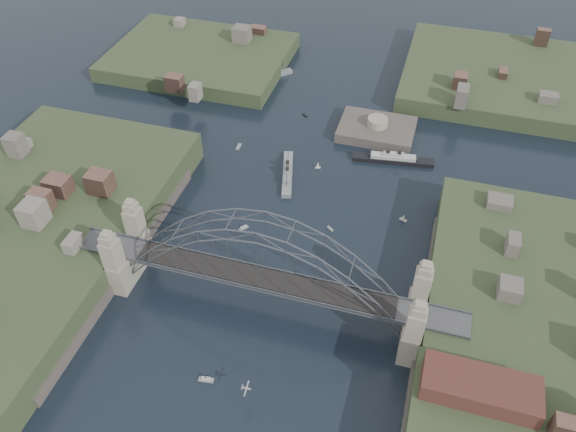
# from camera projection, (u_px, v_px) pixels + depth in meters

# --- Properties ---
(ground) EXTENTS (500.00, 500.00, 0.00)m
(ground) POSITION_uv_depth(u_px,v_px,m) (264.00, 304.00, 123.85)
(ground) COLOR black
(ground) RESTS_ON ground
(bridge) EXTENTS (84.00, 13.80, 24.60)m
(bridge) POSITION_uv_depth(u_px,v_px,m) (263.00, 266.00, 115.41)
(bridge) COLOR #4E4E51
(bridge) RESTS_ON ground
(shore_west) EXTENTS (50.50, 90.00, 12.00)m
(shore_west) POSITION_uv_depth(u_px,v_px,m) (33.00, 244.00, 134.37)
(shore_west) COLOR #354526
(shore_west) RESTS_ON ground
(shore_east) EXTENTS (50.50, 90.00, 12.00)m
(shore_east) POSITION_uv_depth(u_px,v_px,m) (545.00, 365.00, 110.63)
(shore_east) COLOR #354526
(shore_east) RESTS_ON ground
(headland_nw) EXTENTS (60.00, 45.00, 9.00)m
(headland_nw) POSITION_uv_depth(u_px,v_px,m) (201.00, 62.00, 201.26)
(headland_nw) COLOR #354526
(headland_nw) RESTS_ON ground
(headland_ne) EXTENTS (70.00, 55.00, 9.50)m
(headland_ne) POSITION_uv_depth(u_px,v_px,m) (511.00, 84.00, 189.83)
(headland_ne) COLOR #354526
(headland_ne) RESTS_ON ground
(fort_island) EXTENTS (22.00, 16.00, 9.40)m
(fort_island) POSITION_uv_depth(u_px,v_px,m) (376.00, 135.00, 170.50)
(fort_island) COLOR #4D443E
(fort_island) RESTS_ON ground
(wharf_shed) EXTENTS (20.00, 8.00, 4.00)m
(wharf_shed) POSITION_uv_depth(u_px,v_px,m) (480.00, 388.00, 98.11)
(wharf_shed) COLOR #592D26
(wharf_shed) RESTS_ON shore_east
(naval_cruiser_near) EXTENTS (7.22, 18.89, 5.66)m
(naval_cruiser_near) POSITION_uv_depth(u_px,v_px,m) (287.00, 173.00, 155.29)
(naval_cruiser_near) COLOR gray
(naval_cruiser_near) RESTS_ON ground
(naval_cruiser_far) EXTENTS (12.90, 12.81, 5.39)m
(naval_cruiser_far) POSITION_uv_depth(u_px,v_px,m) (271.00, 75.00, 193.74)
(naval_cruiser_far) COLOR gray
(naval_cruiser_far) RESTS_ON ground
(ocean_liner) EXTENTS (22.81, 6.19, 5.55)m
(ocean_liner) POSITION_uv_depth(u_px,v_px,m) (393.00, 159.00, 159.86)
(ocean_liner) COLOR black
(ocean_liner) RESTS_ON ground
(aeroplane) EXTENTS (1.72, 3.22, 0.47)m
(aeroplane) POSITION_uv_depth(u_px,v_px,m) (246.00, 388.00, 103.59)
(aeroplane) COLOR silver
(small_boat_a) EXTENTS (2.21, 2.45, 1.43)m
(small_boat_a) POSITION_uv_depth(u_px,v_px,m) (244.00, 228.00, 140.64)
(small_boat_a) COLOR silver
(small_boat_a) RESTS_ON ground
(small_boat_b) EXTENTS (1.97, 1.74, 0.45)m
(small_boat_b) POSITION_uv_depth(u_px,v_px,m) (330.00, 229.00, 140.59)
(small_boat_b) COLOR silver
(small_boat_b) RESTS_ON ground
(small_boat_c) EXTENTS (3.11, 1.37, 1.43)m
(small_boat_c) POSITION_uv_depth(u_px,v_px,m) (206.00, 380.00, 110.16)
(small_boat_c) COLOR silver
(small_boat_c) RESTS_ON ground
(small_boat_d) EXTENTS (2.03, 1.39, 2.38)m
(small_boat_d) POSITION_uv_depth(u_px,v_px,m) (404.00, 218.00, 142.33)
(small_boat_d) COLOR silver
(small_boat_d) RESTS_ON ground
(small_boat_e) EXTENTS (1.12, 3.06, 0.45)m
(small_boat_e) POSITION_uv_depth(u_px,v_px,m) (239.00, 147.00, 165.26)
(small_boat_e) COLOR silver
(small_boat_e) RESTS_ON ground
(small_boat_f) EXTENTS (1.57, 1.47, 2.38)m
(small_boat_f) POSITION_uv_depth(u_px,v_px,m) (318.00, 165.00, 157.59)
(small_boat_f) COLOR silver
(small_boat_f) RESTS_ON ground
(small_boat_h) EXTENTS (1.90, 1.89, 0.45)m
(small_boat_h) POSITION_uv_depth(u_px,v_px,m) (305.00, 115.00, 177.22)
(small_boat_h) COLOR silver
(small_boat_h) RESTS_ON ground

